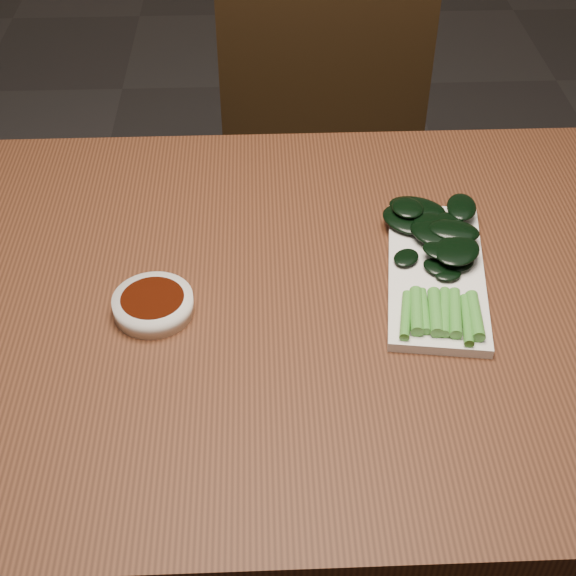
% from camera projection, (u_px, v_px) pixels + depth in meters
% --- Properties ---
extents(ground, '(6.00, 6.00, 0.00)m').
position_uv_depth(ground, '(291.00, 575.00, 1.57)').
color(ground, '#302D2D').
rests_on(ground, ground).
extents(table, '(1.40, 0.80, 0.75)m').
position_uv_depth(table, '(292.00, 329.00, 1.12)').
color(table, '#4C2715').
rests_on(table, ground).
extents(chair_far, '(0.48, 0.48, 0.89)m').
position_uv_depth(chair_far, '(323.00, 174.00, 1.74)').
color(chair_far, black).
rests_on(chair_far, ground).
extents(sauce_bowl, '(0.10, 0.10, 0.03)m').
position_uv_depth(sauce_bowl, '(153.00, 304.00, 1.03)').
color(sauce_bowl, white).
rests_on(sauce_bowl, table).
extents(serving_plate, '(0.17, 0.31, 0.01)m').
position_uv_depth(serving_plate, '(436.00, 273.00, 1.08)').
color(serving_plate, white).
rests_on(serving_plate, table).
extents(gai_lan, '(0.16, 0.31, 0.03)m').
position_uv_depth(gai_lan, '(435.00, 243.00, 1.10)').
color(gai_lan, '#4B9D36').
rests_on(gai_lan, serving_plate).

